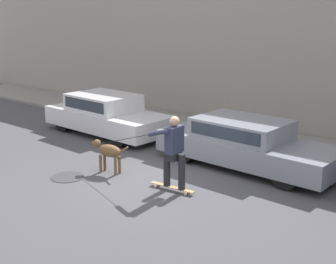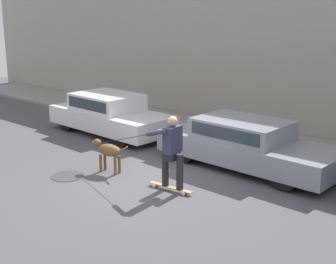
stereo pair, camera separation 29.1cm
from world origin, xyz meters
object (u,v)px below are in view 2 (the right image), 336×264
(parked_car_1, at_px, (247,145))
(skateboarder, at_px, (172,149))
(parked_car_0, at_px, (110,115))
(dog, at_px, (108,151))

(parked_car_1, distance_m, skateboarder, 2.43)
(parked_car_1, relative_size, skateboarder, 1.67)
(parked_car_0, distance_m, parked_car_1, 4.96)
(dog, height_order, skateboarder, skateboarder)
(parked_car_0, bearing_deg, parked_car_1, 2.01)
(dog, xyz_separation_m, skateboarder, (1.92, 0.08, 0.41))
(parked_car_0, height_order, parked_car_1, parked_car_0)
(parked_car_1, relative_size, dog, 4.46)
(parked_car_0, xyz_separation_m, skateboarder, (4.61, -2.38, 0.33))
(parked_car_0, distance_m, dog, 3.64)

